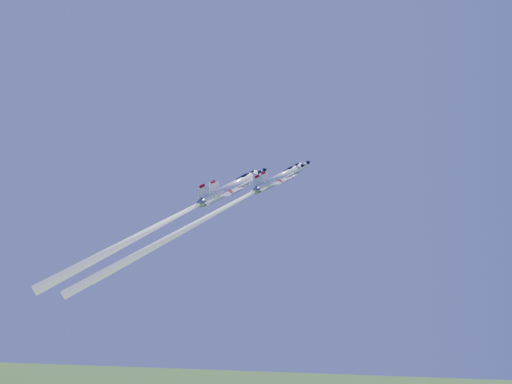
% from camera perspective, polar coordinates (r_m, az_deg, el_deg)
% --- Properties ---
extents(jet_lead, '(30.58, 31.36, 37.34)m').
position_cam_1_polar(jet_lead, '(120.20, -3.68, -1.87)').
color(jet_lead, white).
extents(jet_left, '(29.82, 30.31, 35.30)m').
position_cam_1_polar(jet_left, '(126.46, -7.60, -2.20)').
color(jet_left, white).
extents(jet_right, '(30.39, 31.26, 38.10)m').
position_cam_1_polar(jet_right, '(111.58, -5.07, -2.61)').
color(jet_right, white).
extents(jet_slot, '(30.30, 30.74, 35.61)m').
position_cam_1_polar(jet_slot, '(117.98, -8.76, -2.82)').
color(jet_slot, white).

